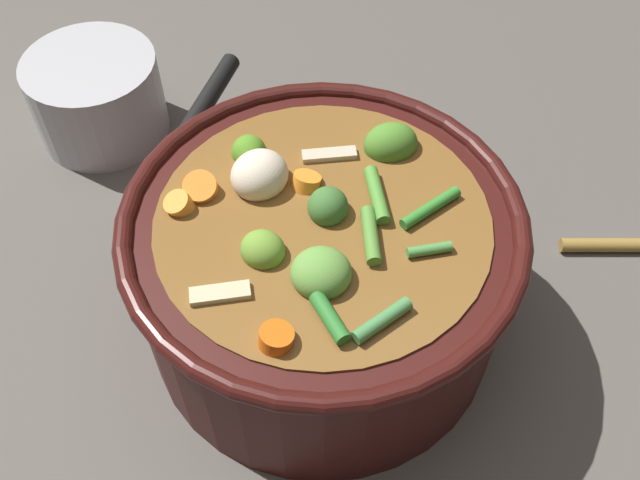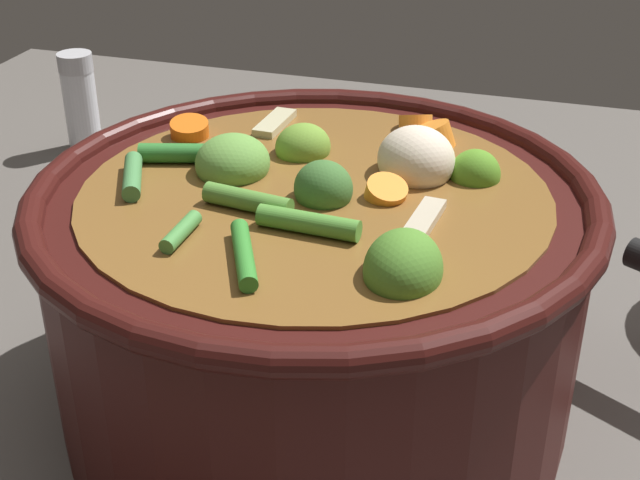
% 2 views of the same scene
% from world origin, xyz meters
% --- Properties ---
extents(ground_plane, '(1.10, 1.10, 0.00)m').
position_xyz_m(ground_plane, '(0.00, 0.00, 0.00)').
color(ground_plane, '#514C47').
extents(cooking_pot, '(0.30, 0.30, 0.16)m').
position_xyz_m(cooking_pot, '(-0.00, -0.00, 0.07)').
color(cooking_pot, '#38110F').
rests_on(cooking_pot, ground_plane).
extents(small_saucepan, '(0.18, 0.21, 0.09)m').
position_xyz_m(small_saucepan, '(-0.28, -0.17, 0.04)').
color(small_saucepan, '#ADADB2').
rests_on(small_saucepan, ground_plane).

